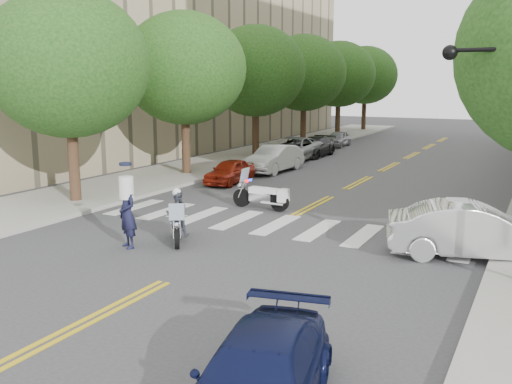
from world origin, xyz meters
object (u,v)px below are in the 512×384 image
Objects in this scene: convertible at (474,231)px; motorcycle_parked at (265,196)px; motorcycle_police at (177,218)px; sedan_blue at (258,381)px; officer_standing at (127,214)px.

motorcycle_parked is at bearing 54.17° from convertible.
sedan_blue is at bearing 98.17° from motorcycle_police.
motorcycle_parked is 6.65m from officer_standing.
motorcycle_police is at bearing 89.95° from convertible.
officer_standing reaches higher than motorcycle_parked.
motorcycle_police is 0.89× the size of officer_standing.
officer_standing is at bearing 171.08° from motorcycle_parked.
motorcycle_police reaches higher than convertible.
sedan_blue is at bearing 153.60° from convertible.
motorcycle_police is 1.57m from officer_standing.
motorcycle_police is 9.88m from sedan_blue.
convertible is (9.26, 3.65, -0.26)m from officer_standing.
sedan_blue is (6.57, -7.38, -0.13)m from motorcycle_police.
officer_standing is 9.68m from sedan_blue.
convertible is at bearing 162.51° from motorcycle_police.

